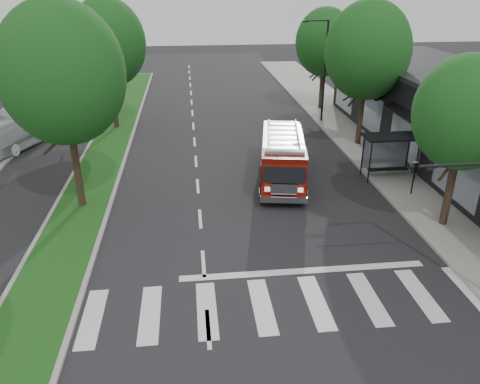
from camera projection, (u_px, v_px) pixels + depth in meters
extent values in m
plane|color=black|center=(203.00, 264.00, 19.41)|extent=(140.00, 140.00, 0.00)
cube|color=gray|center=(394.00, 164.00, 29.68)|extent=(5.00, 80.00, 0.15)
cube|color=gray|center=(114.00, 135.00, 35.04)|extent=(3.00, 50.00, 0.14)
cube|color=#1B4313|center=(114.00, 134.00, 35.01)|extent=(2.60, 49.50, 0.02)
cube|color=black|center=(469.00, 124.00, 29.13)|extent=(8.00, 30.00, 5.00)
cylinder|color=black|center=(370.00, 163.00, 26.57)|extent=(0.08, 0.08, 2.50)
cylinder|color=black|center=(417.00, 161.00, 26.85)|extent=(0.08, 0.08, 2.50)
cylinder|color=black|center=(363.00, 155.00, 27.65)|extent=(0.08, 0.08, 2.50)
cylinder|color=black|center=(408.00, 154.00, 27.93)|extent=(0.08, 0.08, 2.50)
cube|color=black|center=(392.00, 137.00, 26.71)|extent=(3.20, 1.60, 0.12)
cube|color=#8C99A5|center=(385.00, 153.00, 27.86)|extent=(2.80, 0.04, 1.80)
cube|color=black|center=(388.00, 169.00, 27.54)|extent=(2.40, 0.40, 0.08)
cylinder|color=black|center=(449.00, 190.00, 21.60)|extent=(0.36, 0.36, 3.74)
ellipsoid|color=#103A14|center=(465.00, 113.00, 20.08)|extent=(4.40, 4.40, 5.06)
cylinder|color=black|center=(361.00, 115.00, 32.31)|extent=(0.36, 0.36, 4.40)
ellipsoid|color=#103A14|center=(368.00, 51.00, 30.52)|extent=(5.60, 5.60, 6.44)
cylinder|color=black|center=(322.00, 88.00, 41.44)|extent=(0.36, 0.36, 3.96)
ellipsoid|color=#103A14|center=(325.00, 42.00, 39.83)|extent=(5.00, 5.00, 5.75)
cylinder|color=black|center=(76.00, 165.00, 23.26)|extent=(0.36, 0.36, 4.62)
ellipsoid|color=#103A14|center=(62.00, 73.00, 21.38)|extent=(5.80, 5.80, 6.67)
cylinder|color=black|center=(114.00, 101.00, 35.96)|extent=(0.36, 0.36, 4.40)
ellipsoid|color=#103A14|center=(107.00, 43.00, 34.17)|extent=(5.60, 5.60, 6.44)
cylinder|color=black|center=(470.00, 164.00, 14.86)|extent=(4.00, 0.10, 0.10)
imported|color=black|center=(414.00, 178.00, 14.84)|extent=(0.18, 0.22, 1.10)
cylinder|color=black|center=(325.00, 73.00, 36.88)|extent=(0.16, 0.16, 8.00)
cylinder|color=black|center=(317.00, 21.00, 35.17)|extent=(1.80, 0.10, 0.10)
cube|color=black|center=(305.00, 21.00, 35.10)|extent=(0.45, 0.20, 0.12)
cube|color=#510A04|center=(282.00, 172.00, 27.41)|extent=(3.64, 8.08, 0.23)
cube|color=maroon|center=(282.00, 152.00, 27.68)|extent=(3.32, 6.26, 1.86)
cube|color=maroon|center=(284.00, 175.00, 24.39)|extent=(2.58, 2.05, 1.95)
cube|color=#B2B2B7|center=(283.00, 136.00, 27.27)|extent=(3.32, 6.26, 0.11)
cylinder|color=#B2B2B7|center=(269.00, 133.00, 27.25)|extent=(1.06, 5.50, 0.09)
cylinder|color=#B2B2B7|center=(298.00, 133.00, 27.15)|extent=(1.06, 5.50, 0.09)
cube|color=silver|center=(284.00, 199.00, 23.79)|extent=(2.43, 0.74, 0.32)
cube|color=#8C99A5|center=(285.00, 152.00, 23.87)|extent=(2.07, 0.68, 0.17)
cylinder|color=black|center=(263.00, 193.00, 24.59)|extent=(0.50, 1.06, 1.02)
cylinder|color=black|center=(304.00, 194.00, 24.47)|extent=(0.50, 1.06, 1.02)
cylinder|color=black|center=(264.00, 166.00, 28.13)|extent=(0.50, 1.06, 1.02)
cylinder|color=black|center=(300.00, 167.00, 28.00)|extent=(0.50, 1.06, 1.02)
cylinder|color=black|center=(265.00, 153.00, 30.15)|extent=(0.50, 1.06, 1.02)
cylinder|color=black|center=(298.00, 154.00, 30.03)|extent=(0.50, 1.06, 1.02)
imported|color=silver|center=(23.00, 126.00, 33.03)|extent=(5.22, 9.63, 2.63)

